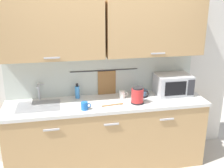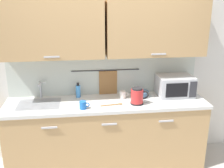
# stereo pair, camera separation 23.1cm
# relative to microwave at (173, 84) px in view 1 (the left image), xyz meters

# --- Properties ---
(counter_unit) EXTENTS (2.53, 0.64, 0.90)m
(counter_unit) POSITION_rel_microwave_xyz_m (-0.93, -0.11, -0.58)
(counter_unit) COLOR tan
(counter_unit) RESTS_ON ground
(back_wall_assembly) EXTENTS (3.70, 0.41, 2.50)m
(back_wall_assembly) POSITION_rel_microwave_xyz_m (-0.92, 0.12, 0.49)
(back_wall_assembly) COLOR silver
(back_wall_assembly) RESTS_ON ground
(sink_faucet) EXTENTS (0.09, 0.17, 0.22)m
(sink_faucet) POSITION_rel_microwave_xyz_m (-1.75, 0.12, 0.01)
(sink_faucet) COLOR #B2B5BA
(sink_faucet) RESTS_ON counter_unit
(microwave) EXTENTS (0.46, 0.35, 0.27)m
(microwave) POSITION_rel_microwave_xyz_m (0.00, 0.00, 0.00)
(microwave) COLOR silver
(microwave) RESTS_ON counter_unit
(electric_kettle) EXTENTS (0.23, 0.16, 0.21)m
(electric_kettle) POSITION_rel_microwave_xyz_m (-0.55, -0.23, -0.03)
(electric_kettle) COLOR black
(electric_kettle) RESTS_ON counter_unit
(dish_soap_bottle) EXTENTS (0.06, 0.06, 0.20)m
(dish_soap_bottle) POSITION_rel_microwave_xyz_m (-1.27, 0.09, -0.05)
(dish_soap_bottle) COLOR #3F8CD8
(dish_soap_bottle) RESTS_ON counter_unit
(mug_near_sink) EXTENTS (0.12, 0.08, 0.09)m
(mug_near_sink) POSITION_rel_microwave_xyz_m (-1.22, -0.30, -0.09)
(mug_near_sink) COLOR blue
(mug_near_sink) RESTS_ON counter_unit
(mixing_bowl) EXTENTS (0.21, 0.21, 0.08)m
(mixing_bowl) POSITION_rel_microwave_xyz_m (-0.46, 0.02, -0.09)
(mixing_bowl) COLOR #4C7093
(mixing_bowl) RESTS_ON counter_unit
(mug_by_kettle) EXTENTS (0.12, 0.08, 0.09)m
(mug_by_kettle) POSITION_rel_microwave_xyz_m (-0.70, -0.01, -0.09)
(mug_by_kettle) COLOR silver
(mug_by_kettle) RESTS_ON counter_unit
(wooden_spoon) EXTENTS (0.28, 0.07, 0.01)m
(wooden_spoon) POSITION_rel_microwave_xyz_m (-0.84, -0.23, -0.13)
(wooden_spoon) COLOR #9E7042
(wooden_spoon) RESTS_ON counter_unit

